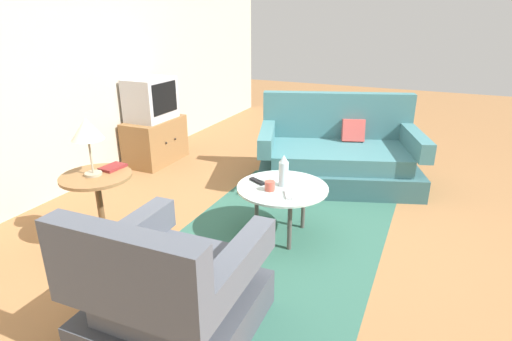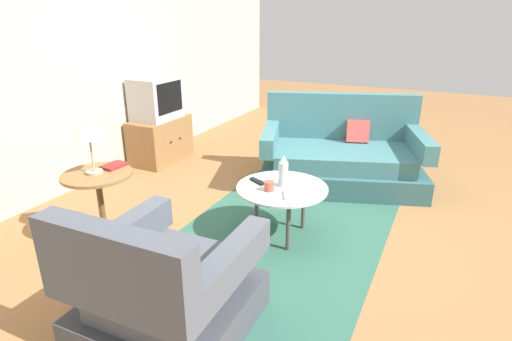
% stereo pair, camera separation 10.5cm
% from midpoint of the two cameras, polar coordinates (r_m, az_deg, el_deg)
% --- Properties ---
extents(ground_plane, '(16.00, 16.00, 0.00)m').
position_cam_midpoint_polar(ground_plane, '(3.69, 4.76, -8.24)').
color(ground_plane, olive).
extents(back_wall, '(9.00, 0.12, 2.70)m').
position_cam_midpoint_polar(back_wall, '(4.74, -26.27, 13.49)').
color(back_wall, '#BCB29E').
rests_on(back_wall, ground).
extents(area_rug, '(2.69, 1.68, 0.00)m').
position_cam_midpoint_polar(area_rug, '(3.61, 2.69, -8.86)').
color(area_rug, '#2D5B4C').
rests_on(area_rug, ground).
extents(armchair, '(0.95, 0.90, 0.88)m').
position_cam_midpoint_polar(armchair, '(2.50, -12.94, -16.45)').
color(armchair, '#3E424B').
rests_on(armchair, ground).
extents(couch, '(1.49, 1.94, 0.95)m').
position_cam_midpoint_polar(couch, '(4.69, 10.63, 1.93)').
color(couch, '#325C60').
rests_on(couch, ground).
extents(coffee_table, '(0.76, 0.76, 0.45)m').
position_cam_midpoint_polar(coffee_table, '(3.42, 2.83, -2.87)').
color(coffee_table, '#B2C6C1').
rests_on(coffee_table, ground).
extents(side_table, '(0.55, 0.55, 0.61)m').
position_cam_midpoint_polar(side_table, '(3.55, -21.80, -3.08)').
color(side_table, olive).
rests_on(side_table, ground).
extents(tv_stand, '(0.80, 0.48, 0.55)m').
position_cam_midpoint_polar(tv_stand, '(5.42, -14.31, 4.02)').
color(tv_stand, olive).
rests_on(tv_stand, ground).
extents(television, '(0.59, 0.43, 0.51)m').
position_cam_midpoint_polar(television, '(5.31, -14.95, 9.55)').
color(television, '#B7B7BC').
rests_on(television, tv_stand).
extents(table_lamp, '(0.24, 0.24, 0.46)m').
position_cam_midpoint_polar(table_lamp, '(3.39, -23.23, 5.08)').
color(table_lamp, '#9E937A').
rests_on(table_lamp, side_table).
extents(vase, '(0.08, 0.08, 0.27)m').
position_cam_midpoint_polar(vase, '(3.38, 2.96, -0.09)').
color(vase, silver).
rests_on(vase, coffee_table).
extents(mug, '(0.12, 0.08, 0.08)m').
position_cam_midpoint_polar(mug, '(3.32, 1.05, -2.13)').
color(mug, '#B74C3D').
rests_on(mug, coffee_table).
extents(tv_remote_dark, '(0.12, 0.17, 0.02)m').
position_cam_midpoint_polar(tv_remote_dark, '(3.49, -0.70, -1.50)').
color(tv_remote_dark, black).
rests_on(tv_remote_dark, coffee_table).
extents(tv_remote_silver, '(0.17, 0.12, 0.02)m').
position_cam_midpoint_polar(tv_remote_silver, '(3.24, 3.54, -3.33)').
color(tv_remote_silver, '#B2B2B7').
rests_on(tv_remote_silver, coffee_table).
extents(book, '(0.21, 0.15, 0.02)m').
position_cam_midpoint_polar(book, '(3.58, -20.03, 0.43)').
color(book, maroon).
rests_on(book, side_table).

